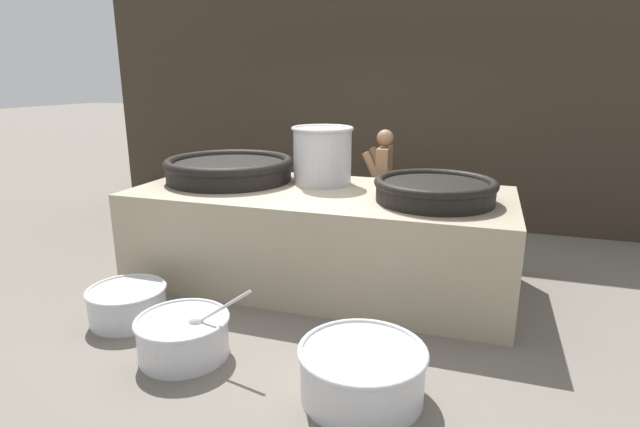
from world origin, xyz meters
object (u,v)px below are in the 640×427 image
at_px(giant_wok_far, 435,189).
at_px(prep_bowl_vegetables, 183,335).
at_px(giant_wok_near, 229,168).
at_px(prep_bowl_extra, 362,370).
at_px(cook, 383,184).
at_px(prep_bowl_meat, 127,302).
at_px(stock_pot, 322,154).

xyz_separation_m(giant_wok_far, prep_bowl_vegetables, (-1.68, -1.65, -0.91)).
bearing_deg(prep_bowl_vegetables, giant_wok_near, 107.20).
distance_m(giant_wok_near, prep_bowl_extra, 2.99).
height_order(cook, prep_bowl_extra, cook).
relative_size(cook, prep_bowl_extra, 1.69).
bearing_deg(cook, prep_bowl_meat, 56.17).
distance_m(stock_pot, prep_bowl_meat, 2.42).
distance_m(cook, prep_bowl_vegetables, 3.28).
relative_size(stock_pot, prep_bowl_vegetables, 0.71).
bearing_deg(giant_wok_far, prep_bowl_extra, -98.33).
xyz_separation_m(stock_pot, prep_bowl_vegetables, (-0.44, -2.10, -1.11)).
bearing_deg(prep_bowl_extra, prep_bowl_meat, 169.42).
height_order(giant_wok_far, stock_pot, stock_pot).
distance_m(giant_wok_far, prep_bowl_extra, 1.95).
relative_size(giant_wok_far, prep_bowl_vegetables, 1.20).
bearing_deg(stock_pot, prep_bowl_extra, -65.47).
bearing_deg(stock_pot, giant_wok_near, -171.35).
distance_m(giant_wok_near, giant_wok_far, 2.29).
xyz_separation_m(prep_bowl_meat, prep_bowl_extra, (2.23, -0.42, 0.03)).
bearing_deg(stock_pot, prep_bowl_meat, -125.39).
relative_size(stock_pot, cook, 0.45).
height_order(giant_wok_far, prep_bowl_vegetables, giant_wok_far).
bearing_deg(prep_bowl_meat, prep_bowl_vegetables, -23.78).
bearing_deg(prep_bowl_vegetables, giant_wok_far, 44.61).
height_order(giant_wok_far, cook, cook).
xyz_separation_m(stock_pot, prep_bowl_extra, (0.99, -2.16, -1.09)).
height_order(prep_bowl_vegetables, prep_bowl_meat, prep_bowl_vegetables).
distance_m(cook, prep_bowl_meat, 3.29).
relative_size(giant_wok_near, prep_bowl_meat, 2.08).
bearing_deg(prep_bowl_extra, giant_wok_near, 135.30).
height_order(prep_bowl_vegetables, prep_bowl_extra, prep_bowl_vegetables).
distance_m(stock_pot, prep_bowl_extra, 2.62).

